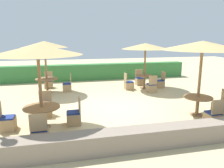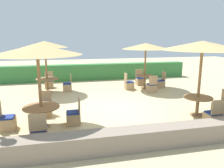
# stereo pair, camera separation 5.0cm
# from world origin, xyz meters

# --- Properties ---
(ground_plane) EXTENTS (40.00, 40.00, 0.00)m
(ground_plane) POSITION_xyz_m (0.00, 0.00, 0.00)
(ground_plane) COLOR #C6B284
(hedge_row) EXTENTS (13.00, 0.70, 1.07)m
(hedge_row) POSITION_xyz_m (0.00, 6.34, 0.53)
(hedge_row) COLOR #387A3D
(hedge_row) RESTS_ON ground_plane
(stone_border) EXTENTS (10.00, 0.56, 0.54)m
(stone_border) POSITION_xyz_m (0.00, -3.35, 0.27)
(stone_border) COLOR gray
(stone_border) RESTS_ON ground_plane
(parasol_back_left) EXTENTS (2.33, 2.33, 2.69)m
(parasol_back_left) POSITION_xyz_m (-2.90, 3.32, 2.51)
(parasol_back_left) COLOR olive
(parasol_back_left) RESTS_ON ground_plane
(round_table_back_left) EXTENTS (1.15, 1.15, 0.75)m
(round_table_back_left) POSITION_xyz_m (-2.90, 3.32, 0.61)
(round_table_back_left) COLOR olive
(round_table_back_left) RESTS_ON ground_plane
(patio_chair_back_left_east) EXTENTS (0.46, 0.46, 0.93)m
(patio_chair_back_left_east) POSITION_xyz_m (-1.86, 3.37, 0.26)
(patio_chair_back_left_east) COLOR tan
(patio_chair_back_left_east) RESTS_ON ground_plane
(patio_chair_back_left_north) EXTENTS (0.46, 0.46, 0.93)m
(patio_chair_back_left_north) POSITION_xyz_m (-2.88, 4.40, 0.26)
(patio_chair_back_left_north) COLOR tan
(patio_chair_back_left_north) RESTS_ON ground_plane
(parasol_front_left) EXTENTS (2.73, 2.73, 2.69)m
(parasol_front_left) POSITION_xyz_m (-2.77, -1.38, 2.52)
(parasol_front_left) COLOR olive
(parasol_front_left) RESTS_ON ground_plane
(round_table_front_left) EXTENTS (1.16, 1.16, 0.71)m
(round_table_front_left) POSITION_xyz_m (-2.77, -1.38, 0.58)
(round_table_front_left) COLOR olive
(round_table_front_left) RESTS_ON ground_plane
(patio_chair_front_left_west) EXTENTS (0.46, 0.46, 0.93)m
(patio_chair_front_left_west) POSITION_xyz_m (-3.85, -1.35, 0.26)
(patio_chair_front_left_west) COLOR tan
(patio_chair_front_left_west) RESTS_ON ground_plane
(patio_chair_front_left_north) EXTENTS (0.46, 0.46, 0.93)m
(patio_chair_front_left_north) POSITION_xyz_m (-2.74, -0.32, 0.26)
(patio_chair_front_left_north) COLOR tan
(patio_chair_front_left_north) RESTS_ON ground_plane
(patio_chair_front_left_south) EXTENTS (0.46, 0.46, 0.93)m
(patio_chair_front_left_south) POSITION_xyz_m (-2.75, -2.49, 0.26)
(patio_chair_front_left_south) COLOR tan
(patio_chair_front_left_south) RESTS_ON ground_plane
(patio_chair_front_left_east) EXTENTS (0.46, 0.46, 0.93)m
(patio_chair_front_left_east) POSITION_xyz_m (-1.75, -1.34, 0.26)
(patio_chair_front_left_east) COLOR tan
(patio_chair_front_left_east) RESTS_ON ground_plane
(parasol_back_right) EXTENTS (2.66, 2.66, 2.55)m
(parasol_back_right) POSITION_xyz_m (2.46, 3.09, 2.38)
(parasol_back_right) COLOR olive
(parasol_back_right) RESTS_ON ground_plane
(round_table_back_right) EXTENTS (0.91, 0.91, 0.75)m
(round_table_back_right) POSITION_xyz_m (2.46, 3.09, 0.56)
(round_table_back_right) COLOR olive
(round_table_back_right) RESTS_ON ground_plane
(patio_chair_back_right_north) EXTENTS (0.46, 0.46, 0.93)m
(patio_chair_back_right_north) POSITION_xyz_m (2.51, 4.00, 0.26)
(patio_chair_back_right_north) COLOR tan
(patio_chair_back_right_north) RESTS_ON ground_plane
(patio_chair_back_right_west) EXTENTS (0.46, 0.46, 0.93)m
(patio_chair_back_right_west) POSITION_xyz_m (1.51, 3.04, 0.26)
(patio_chair_back_right_west) COLOR tan
(patio_chair_back_right_west) RESTS_ON ground_plane
(patio_chair_back_right_south) EXTENTS (0.46, 0.46, 0.93)m
(patio_chair_back_right_south) POSITION_xyz_m (2.51, 2.17, 0.26)
(patio_chair_back_right_south) COLOR tan
(patio_chair_back_right_south) RESTS_ON ground_plane
(patio_chair_back_right_east) EXTENTS (0.46, 0.46, 0.93)m
(patio_chair_back_right_east) POSITION_xyz_m (3.42, 3.07, 0.26)
(patio_chair_back_right_east) COLOR tan
(patio_chair_back_right_east) RESTS_ON ground_plane
(parasol_front_right) EXTENTS (2.96, 2.96, 2.77)m
(parasol_front_right) POSITION_xyz_m (2.82, -1.48, 2.60)
(parasol_front_right) COLOR olive
(parasol_front_right) RESTS_ON ground_plane
(round_table_front_right) EXTENTS (1.05, 1.05, 0.72)m
(round_table_front_right) POSITION_xyz_m (2.82, -1.48, 0.57)
(round_table_front_right) COLOR olive
(round_table_front_right) RESTS_ON ground_plane
(patio_chair_front_right_south) EXTENTS (0.46, 0.46, 0.93)m
(patio_chair_front_right_south) POSITION_xyz_m (2.79, -2.43, 0.26)
(patio_chair_front_right_south) COLOR tan
(patio_chair_front_right_south) RESTS_ON ground_plane
(patio_chair_front_right_east) EXTENTS (0.46, 0.46, 0.93)m
(patio_chair_front_right_east) POSITION_xyz_m (3.80, -1.52, 0.26)
(patio_chair_front_right_east) COLOR tan
(patio_chair_front_right_east) RESTS_ON ground_plane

